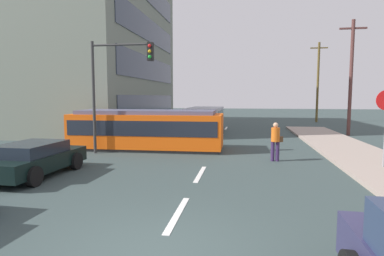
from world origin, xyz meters
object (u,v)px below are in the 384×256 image
(city_bus, at_px, (205,118))
(utility_pole_far, at_px, (318,81))
(utility_pole_mid, at_px, (351,76))
(parked_sedan_mid, at_px, (34,159))
(traffic_light_mast, at_px, (116,75))
(pedestrian_crossing, at_px, (276,139))
(streetcar_tram, at_px, (147,129))

(city_bus, xyz_separation_m, utility_pole_far, (10.85, 11.92, 3.36))
(utility_pole_mid, distance_m, utility_pole_far, 12.44)
(parked_sedan_mid, relative_size, utility_pole_mid, 0.50)
(city_bus, bearing_deg, utility_pole_far, 47.71)
(traffic_light_mast, bearing_deg, utility_pole_mid, 35.76)
(pedestrian_crossing, bearing_deg, city_bus, 112.01)
(pedestrian_crossing, height_order, traffic_light_mast, traffic_light_mast)
(streetcar_tram, relative_size, utility_pole_mid, 0.98)
(traffic_light_mast, bearing_deg, city_bus, 73.47)
(parked_sedan_mid, bearing_deg, traffic_light_mast, 75.92)
(traffic_light_mast, distance_m, utility_pole_mid, 16.54)
(pedestrian_crossing, relative_size, traffic_light_mast, 0.31)
(utility_pole_far, bearing_deg, utility_pole_mid, -92.07)
(utility_pole_mid, bearing_deg, city_bus, 177.20)
(utility_pole_mid, bearing_deg, pedestrian_crossing, -120.43)
(city_bus, bearing_deg, streetcar_tram, -103.19)
(city_bus, relative_size, traffic_light_mast, 1.06)
(city_bus, xyz_separation_m, utility_pole_mid, (10.40, -0.51, 3.12))
(utility_pole_far, bearing_deg, parked_sedan_mid, -119.33)
(traffic_light_mast, height_order, utility_pole_mid, utility_pole_mid)
(streetcar_tram, distance_m, pedestrian_crossing, 6.74)
(city_bus, height_order, utility_pole_far, utility_pole_far)
(traffic_light_mast, relative_size, utility_pole_mid, 0.67)
(city_bus, xyz_separation_m, parked_sedan_mid, (-4.19, -14.83, -0.47))
(streetcar_tram, relative_size, parked_sedan_mid, 1.95)
(parked_sedan_mid, distance_m, utility_pole_mid, 20.76)
(pedestrian_crossing, bearing_deg, streetcar_tram, 161.17)
(city_bus, xyz_separation_m, traffic_light_mast, (-3.02, -10.17, 2.68))
(streetcar_tram, xyz_separation_m, traffic_light_mast, (-1.00, -1.56, 2.71))
(streetcar_tram, xyz_separation_m, utility_pole_far, (12.86, 20.53, 3.39))
(parked_sedan_mid, distance_m, utility_pole_far, 30.93)
(parked_sedan_mid, distance_m, traffic_light_mast, 5.75)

